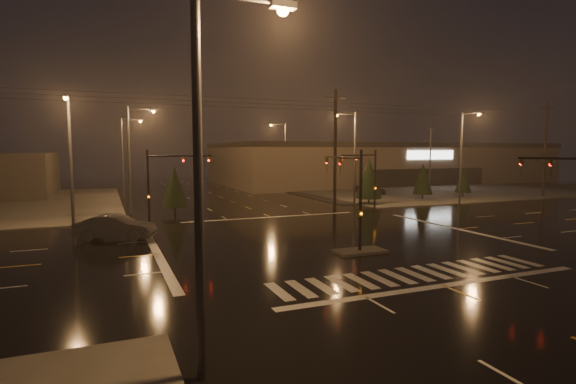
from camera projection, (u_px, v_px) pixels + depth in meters
The scene contains 26 objects.
ground at pixel (328, 240), 29.93m from camera, with size 140.00×140.00×0.00m, color black.
sidewalk_ne at pixel (412, 189), 68.90m from camera, with size 36.00×36.00×0.12m, color #43413C.
median_island at pixel (360, 251), 26.24m from camera, with size 3.00×1.60×0.15m, color #43413C.
crosswalk at pixel (414, 274), 21.64m from camera, with size 15.00×2.60×0.01m, color beige.
stop_bar_near at pixel (443, 286), 19.80m from camera, with size 16.00×0.50×0.01m, color beige.
stop_bar_far at pixel (271, 217), 40.06m from camera, with size 16.00×0.50×0.01m, color beige.
parking_lot at pixel (447, 189), 68.95m from camera, with size 50.00×24.00×0.08m, color black.
retail_building at pixel (381, 161), 85.16m from camera, with size 60.20×28.30×7.20m.
signal_mast_median at pixel (352, 187), 26.75m from camera, with size 0.25×4.59×6.00m.
signal_mast_ne at pixel (368, 173), 42.50m from camera, with size 4.84×1.86×6.00m.
signal_mast_nw at pixel (162, 178), 35.32m from camera, with size 4.84×1.86×6.00m.
streetlight_0 at pixel (210, 157), 11.34m from camera, with size 2.77×0.32×10.00m.
streetlight_1 at pixel (132, 152), 41.74m from camera, with size 2.77×0.32×10.00m.
streetlight_2 at pixel (125, 151), 56.48m from camera, with size 2.77×0.32×10.00m.
streetlight_3 at pixel (352, 152), 48.36m from camera, with size 2.77×0.32×10.00m.
streetlight_4 at pixel (284, 151), 66.78m from camera, with size 2.77×0.32×10.00m.
streetlight_5 at pixel (70, 152), 33.64m from camera, with size 0.32×2.77×10.00m.
streetlight_6 at pixel (463, 152), 48.01m from camera, with size 0.32×2.77×10.00m.
utility_pole_1 at pixel (335, 148), 45.28m from camera, with size 2.20×0.32×12.00m.
utility_pole_2 at pixel (545, 149), 56.62m from camera, with size 2.20×0.32×12.00m.
conifer_0 at pixel (369, 178), 49.12m from camera, with size 2.82×2.82×5.10m.
conifer_1 at pixel (423, 179), 53.82m from camera, with size 2.39×2.39×4.43m.
conifer_2 at pixel (463, 180), 55.94m from camera, with size 1.99×1.99×3.80m.
conifer_3 at pixel (175, 186), 41.50m from camera, with size 2.46×2.46×4.55m.
car_parked at pixel (370, 189), 60.21m from camera, with size 1.84×4.56×1.55m, color black.
car_crossing at pixel (116, 227), 29.88m from camera, with size 1.78×5.10×1.68m, color #55575C.
Camera 1 is at (-13.69, -26.27, 5.97)m, focal length 28.00 mm.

